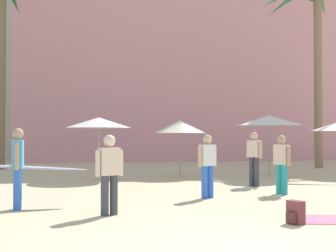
{
  "coord_description": "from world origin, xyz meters",
  "views": [
    {
      "loc": [
        -2.08,
        -6.02,
        1.58
      ],
      "look_at": [
        -0.01,
        7.26,
        1.89
      ],
      "focal_mm": 48.9,
      "sensor_mm": 36.0,
      "label": 1
    }
  ],
  "objects": [
    {
      "name": "ground",
      "position": [
        0.0,
        0.0,
        0.0
      ],
      "size": [
        120.0,
        120.0,
        0.0
      ],
      "primitive_type": "plane",
      "color": "#C6B28C"
    },
    {
      "name": "hotel_pink",
      "position": [
        5.52,
        27.59,
        9.11
      ],
      "size": [
        25.43,
        9.93,
        18.22
      ],
      "primitive_type": "cube",
      "color": "pink",
      "rests_on": "ground"
    },
    {
      "name": "cafe_umbrella_1",
      "position": [
        -2.02,
        10.93,
        2.09
      ],
      "size": [
        2.4,
        2.4,
        2.29
      ],
      "color": "gray",
      "rests_on": "ground"
    },
    {
      "name": "cafe_umbrella_2",
      "position": [
        1.16,
        11.71,
        1.97
      ],
      "size": [
        2.07,
        2.07,
        2.24
      ],
      "color": "gray",
      "rests_on": "ground"
    },
    {
      "name": "cafe_umbrella_4",
      "position": [
        4.82,
        11.61,
        2.23
      ],
      "size": [
        2.69,
        2.69,
        2.43
      ],
      "color": "gray",
      "rests_on": "ground"
    },
    {
      "name": "backpack",
      "position": [
        1.47,
        1.81,
        0.2
      ],
      "size": [
        0.32,
        0.35,
        0.42
      ],
      "rotation": [
        0.0,
        0.0,
        3.57
      ],
      "color": "brown",
      "rests_on": "ground"
    },
    {
      "name": "person_mid_left",
      "position": [
        -3.77,
        4.39,
        0.94
      ],
      "size": [
        3.0,
        1.0,
        1.76
      ],
      "rotation": [
        0.0,
        0.0,
        0.07
      ],
      "color": "blue",
      "rests_on": "ground"
    },
    {
      "name": "person_mid_center",
      "position": [
        -1.83,
        3.26,
        0.88
      ],
      "size": [
        0.59,
        0.36,
        1.62
      ],
      "rotation": [
        0.0,
        0.0,
        5.13
      ],
      "color": "#3D3D42",
      "rests_on": "ground"
    },
    {
      "name": "person_mid_right",
      "position": [
        2.85,
        7.88,
        0.94
      ],
      "size": [
        0.4,
        0.56,
        1.72
      ],
      "rotation": [
        0.0,
        0.0,
        3.69
      ],
      "color": "#3D3D42",
      "rests_on": "ground"
    },
    {
      "name": "person_near_left",
      "position": [
        0.74,
        5.45,
        0.89
      ],
      "size": [
        0.58,
        0.38,
        1.63
      ],
      "rotation": [
        0.0,
        0.0,
        2.05
      ],
      "color": "blue",
      "rests_on": "ground"
    },
    {
      "name": "person_far_right",
      "position": [
        2.93,
        5.89,
        0.88
      ],
      "size": [
        0.37,
        0.59,
        1.62
      ],
      "rotation": [
        0.0,
        0.0,
        0.44
      ],
      "color": "teal",
      "rests_on": "ground"
    }
  ]
}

